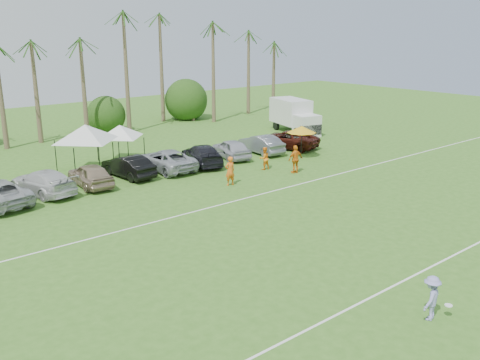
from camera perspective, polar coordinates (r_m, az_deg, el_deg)
ground at (r=20.86m, az=20.63°, el=-12.50°), size 120.00×120.00×0.00m
field_lines at (r=25.19m, az=4.67°, el=-6.43°), size 80.00×12.10×0.01m
palm_tree_5 at (r=49.33m, az=-21.05°, el=13.52°), size 2.40×2.40×9.90m
palm_tree_6 at (r=50.79m, az=-16.77°, el=14.90°), size 2.40×2.40×10.90m
palm_tree_7 at (r=52.53m, az=-12.70°, el=16.12°), size 2.40×2.40×11.90m
palm_tree_8 at (r=55.08m, az=-7.80°, el=13.64°), size 2.40×2.40×8.90m
palm_tree_9 at (r=57.88m, az=-3.51°, el=14.72°), size 2.40×2.40×9.90m
palm_tree_10 at (r=60.98m, az=0.39°, el=15.62°), size 2.40×2.40×10.90m
palm_tree_11 at (r=63.64m, az=3.26°, el=16.38°), size 2.40×2.40×11.90m
bush_tree_2 at (r=53.11m, az=-14.58°, el=7.03°), size 4.00×4.00×4.00m
bush_tree_3 at (r=58.05m, az=-5.60°, el=8.19°), size 4.00×4.00×4.00m
sideline_player_a at (r=33.46m, az=-1.08°, el=0.97°), size 0.73×0.53×1.86m
sideline_player_b at (r=37.31m, az=2.61°, el=2.33°), size 0.86×0.72×1.59m
sideline_player_c at (r=36.48m, az=5.94°, el=2.22°), size 1.19×0.64×1.93m
box_truck at (r=50.89m, az=5.84°, el=6.91°), size 3.68×6.32×3.06m
canopy_tent_left at (r=37.31m, az=-16.22°, el=5.70°), size 4.82×4.82×3.90m
canopy_tent_right at (r=40.24m, az=-12.74°, el=5.74°), size 3.90×3.90×3.16m
market_umbrella at (r=40.52m, az=6.60°, el=5.39°), size 2.22×2.22×2.47m
frisbee_player at (r=19.55m, az=19.72°, el=-11.77°), size 1.23×0.91×1.59m
parked_car_3 at (r=33.84m, az=-20.29°, el=-0.22°), size 2.97×5.33×1.46m
parked_car_4 at (r=34.58m, az=-15.69°, el=0.52°), size 1.94×4.37×1.46m
parked_car_5 at (r=36.13m, az=-11.84°, el=1.44°), size 1.92×4.55×1.46m
parked_car_6 at (r=37.44m, az=-7.92°, el=2.14°), size 2.49×5.29×1.46m
parked_car_7 at (r=38.72m, az=-4.06°, el=2.71°), size 3.54×5.42×1.46m
parked_car_8 at (r=40.58m, az=-0.95°, el=3.36°), size 2.68×4.57×1.46m
parked_car_9 at (r=42.25m, az=2.25°, el=3.86°), size 1.92×4.55×1.46m
parked_car_10 at (r=44.17m, az=5.04°, el=4.34°), size 3.80×5.72×1.46m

